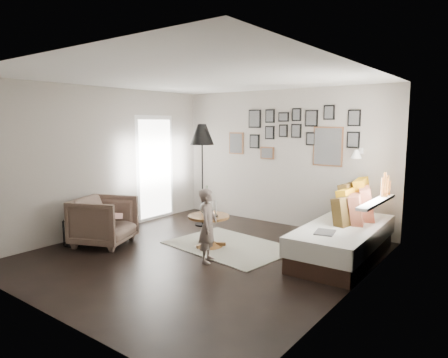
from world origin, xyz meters
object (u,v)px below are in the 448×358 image
Objects in this scene: floor_lamp at (202,138)px; magazine_basket at (74,232)px; demijohn_small at (341,261)px; pedestal_table at (209,232)px; demijohn_large at (320,252)px; child at (208,226)px; daybed at (346,234)px; armchair at (104,221)px; vase at (206,206)px.

floor_lamp is 4.79× the size of magazine_basket.
demijohn_small is at bearing 19.87° from magazine_basket.
pedestal_table is at bearing -174.66° from demijohn_small.
child reaches higher than demijohn_large.
daybed is 1.18× the size of floor_lamp.
pedestal_table is at bearing -80.12° from armchair.
pedestal_table is 2.09m from daybed.
daybed reaches higher than pedestal_table.
child is (0.51, -0.56, -0.13)m from vase.
armchair is at bearing -144.91° from vase.
pedestal_table is at bearing -158.58° from daybed.
demijohn_small is at bearing -76.56° from daybed.
armchair is 3.42m from demijohn_large.
demijohn_small is at bearing 4.62° from vase.
vase reaches higher than demijohn_small.
child reaches higher than magazine_basket.
magazine_basket is at bearing -160.13° from demijohn_small.
floor_lamp is 2.36m from child.
floor_lamp reaches higher than demijohn_large.
vase is at bearing 35.32° from magazine_basket.
vase is at bearing -159.92° from daybed.
demijohn_large is (1.82, 0.30, -0.48)m from vase.
pedestal_table is 2.11m from demijohn_small.
pedestal_table is 0.76× the size of armchair.
vase is 1.02× the size of demijohn_large.
armchair is at bearing 78.32° from child.
demijohn_small is at bearing 5.34° from pedestal_table.
magazine_basket is at bearing -146.30° from pedestal_table.
pedestal_table is 1.61× the size of magazine_basket.
armchair reaches higher than pedestal_table.
magazine_basket is at bearing -111.73° from floor_lamp.
armchair is 1.90m from child.
vase is 0.20× the size of daybed.
vase is 1.15× the size of magazine_basket.
demijohn_large is at bearing -80.41° from child.
magazine_basket is 4.18m from demijohn_small.
daybed is at bearing 105.65° from demijohn_small.
pedestal_table is 1.99m from floor_lamp.
floor_lamp is at bearing 68.27° from magazine_basket.
child is at bearing -146.95° from demijohn_large.
vase is 0.54× the size of armchair.
magazine_basket is (-0.40, -0.29, -0.19)m from armchair.
floor_lamp reaches higher than child.
pedestal_table is 0.75m from child.
demijohn_small is (2.17, 0.18, -0.50)m from vase.
floor_lamp is (-2.87, 0.15, 1.33)m from daybed.
demijohn_large is at bearing -91.70° from armchair.
demijohn_large is 0.37m from demijohn_small.
magazine_basket is at bearing -156.72° from demijohn_large.
vase is at bearing -170.79° from demijohn_large.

